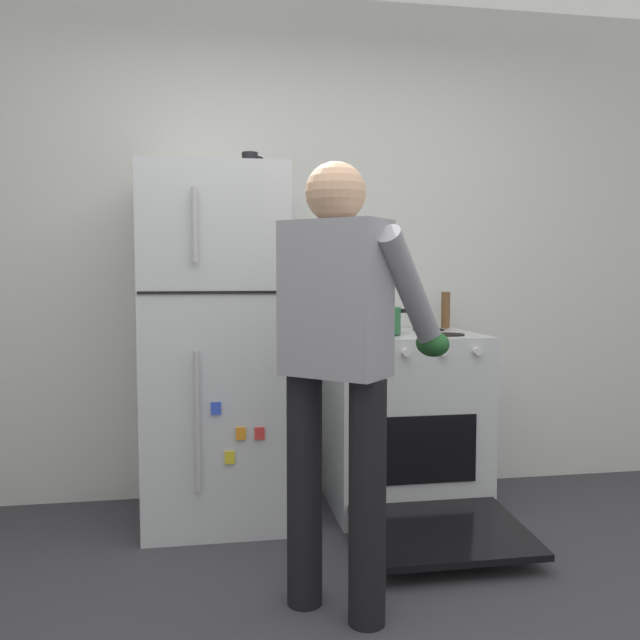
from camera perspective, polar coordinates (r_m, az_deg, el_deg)
kitchen_wall_back at (r=3.67m, az=-2.10°, el=6.15°), size 6.00×0.10×2.70m
refrigerator at (r=3.27m, az=-9.08°, el=-2.25°), size 0.68×0.72×1.72m
stove_range at (r=3.47m, az=7.29°, el=-8.80°), size 0.76×1.22×0.91m
person_cook at (r=2.32m, az=1.80°, el=-2.42°), size 0.67×0.71×1.60m
red_pot at (r=3.32m, az=4.90°, el=-0.01°), size 0.35×0.25×0.13m
coffee_mug at (r=3.36m, az=-6.06°, el=13.46°), size 0.11×0.08×0.10m
pepper_mill at (r=3.69m, az=10.85°, el=0.86°), size 0.05×0.05×0.20m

